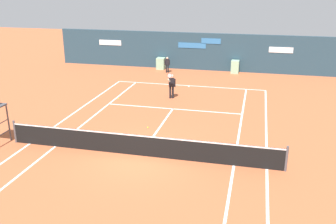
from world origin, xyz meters
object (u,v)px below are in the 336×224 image
player_on_baseline (172,84)px  ball_kid_right_post (167,64)px  tennis_ball_mid_court (119,98)px  tennis_ball_by_sideline (148,127)px

player_on_baseline → ball_kid_right_post: size_ratio=1.38×
player_on_baseline → ball_kid_right_post: bearing=-96.9°
player_on_baseline → tennis_ball_mid_court: size_ratio=26.03×
tennis_ball_mid_court → ball_kid_right_post: bearing=80.7°
ball_kid_right_post → tennis_ball_by_sideline: (1.94, -12.17, -0.70)m
tennis_ball_mid_court → player_on_baseline: bearing=16.1°
ball_kid_right_post → player_on_baseline: bearing=95.9°
player_on_baseline → ball_kid_right_post: 7.16m
tennis_ball_mid_court → tennis_ball_by_sideline: bearing=-53.5°
player_on_baseline → tennis_ball_mid_court: 3.48m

